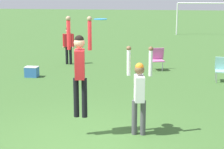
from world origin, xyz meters
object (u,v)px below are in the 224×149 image
(person_spectator_near, at_px, (68,43))
(cooler_box, at_px, (32,72))
(camping_chair_2, at_px, (158,58))
(person_defending, at_px, (139,89))
(camping_chair_0, at_px, (222,68))
(frisbee, at_px, (100,19))
(person_jumping, at_px, (80,65))

(person_spectator_near, xyz_separation_m, cooler_box, (-0.67, -2.67, -0.75))
(camping_chair_2, bearing_deg, person_defending, 70.18)
(camping_chair_0, xyz_separation_m, cooler_box, (-6.86, -0.45, -0.29))
(camping_chair_2, distance_m, person_spectator_near, 3.95)
(person_defending, bearing_deg, frisbee, -98.38)
(person_defending, xyz_separation_m, person_spectator_near, (-3.78, 7.76, -0.09))
(cooler_box, bearing_deg, camping_chair_2, 24.60)
(person_defending, xyz_separation_m, cooler_box, (-4.45, 5.09, -0.84))
(camping_chair_2, relative_size, cooler_box, 1.84)
(frisbee, relative_size, person_spectator_near, 0.17)
(person_spectator_near, relative_size, cooler_box, 3.35)
(person_defending, height_order, camping_chair_2, person_defending)
(person_defending, relative_size, camping_chair_2, 2.24)
(person_defending, bearing_deg, person_jumping, -90.00)
(cooler_box, bearing_deg, person_defending, -48.86)
(camping_chair_2, bearing_deg, cooler_box, 5.54)
(person_jumping, distance_m, frisbee, 1.05)
(person_jumping, height_order, frisbee, person_jumping)
(frisbee, bearing_deg, cooler_box, 125.14)
(person_defending, bearing_deg, camping_chair_0, 145.04)
(person_defending, height_order, person_spectator_near, person_defending)
(person_defending, relative_size, camping_chair_0, 2.31)
(person_spectator_near, bearing_deg, frisbee, -91.13)
(person_jumping, xyz_separation_m, person_defending, (1.25, 0.25, -0.55))
(person_defending, relative_size, person_spectator_near, 1.23)
(cooler_box, bearing_deg, frisbee, -54.86)
(person_defending, distance_m, person_spectator_near, 8.63)
(camping_chair_0, distance_m, cooler_box, 6.88)
(person_spectator_near, bearing_deg, camping_chair_0, -41.55)
(person_defending, relative_size, frisbee, 7.09)
(person_jumping, distance_m, camping_chair_2, 7.62)
(person_spectator_near, bearing_deg, camping_chair_2, -30.51)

